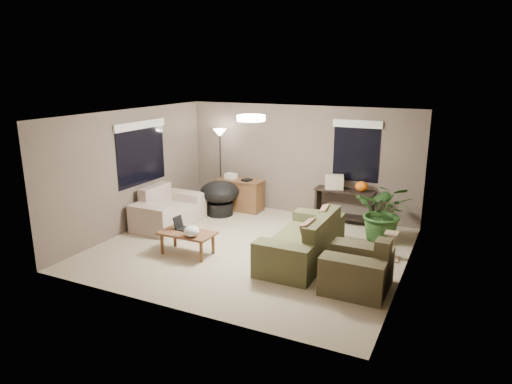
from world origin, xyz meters
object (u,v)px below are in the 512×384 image
at_px(desk, 240,195).
at_px(floor_lamp, 220,142).
at_px(armchair, 358,270).
at_px(papasan_chair, 220,195).
at_px(coffee_table, 187,235).
at_px(main_sofa, 304,244).
at_px(cat_scratching_post, 390,247).
at_px(loveseat, 168,212).
at_px(houseplant, 384,218).
at_px(console_table, 344,204).

relative_size(desk, floor_lamp, 0.58).
distance_m(armchair, papasan_chair, 4.41).
distance_m(coffee_table, desk, 2.85).
xyz_separation_m(main_sofa, armchair, (1.12, -0.70, 0.00)).
height_order(armchair, cat_scratching_post, armchair).
relative_size(armchair, papasan_chair, 0.85).
distance_m(loveseat, floor_lamp, 2.17).
distance_m(armchair, coffee_table, 3.12).
xyz_separation_m(main_sofa, papasan_chair, (-2.64, 1.59, 0.17)).
distance_m(coffee_table, houseplant, 3.81).
relative_size(main_sofa, papasan_chair, 1.87).
bearing_deg(houseplant, coffee_table, -144.14).
bearing_deg(coffee_table, main_sofa, 19.10).
xyz_separation_m(papasan_chair, floor_lamp, (-0.30, 0.57, 1.13)).
distance_m(desk, papasan_chair, 0.60).
distance_m(main_sofa, desk, 3.21).
distance_m(armchair, houseplant, 2.25).
bearing_deg(coffee_table, armchair, -0.19).
bearing_deg(desk, houseplant, -9.78).
xyz_separation_m(armchair, console_table, (-1.02, 2.98, 0.14)).
height_order(papasan_chair, cat_scratching_post, papasan_chair).
height_order(desk, cat_scratching_post, desk).
distance_m(coffee_table, papasan_chair, 2.38).
bearing_deg(cat_scratching_post, papasan_chair, 167.18).
xyz_separation_m(armchair, desk, (-3.51, 2.84, 0.08)).
distance_m(desk, console_table, 2.49).
relative_size(coffee_table, floor_lamp, 0.52).
xyz_separation_m(console_table, houseplant, (0.99, -0.74, 0.03)).
bearing_deg(desk, papasan_chair, -114.83).
relative_size(console_table, houseplant, 1.09).
bearing_deg(floor_lamp, papasan_chair, -62.38).
bearing_deg(coffee_table, loveseat, 138.09).
bearing_deg(houseplant, armchair, -89.07).
bearing_deg(cat_scratching_post, loveseat, -177.32).
height_order(coffee_table, floor_lamp, floor_lamp).
relative_size(loveseat, armchair, 1.60).
bearing_deg(console_table, cat_scratching_post, -51.47).
bearing_deg(armchair, floor_lamp, 144.77).
height_order(console_table, cat_scratching_post, console_table).
xyz_separation_m(console_table, papasan_chair, (-2.74, -0.69, 0.03)).
bearing_deg(coffee_table, houseplant, 35.86).
height_order(main_sofa, floor_lamp, floor_lamp).
xyz_separation_m(loveseat, houseplant, (4.37, 1.07, 0.17)).
distance_m(desk, cat_scratching_post, 4.04).
relative_size(coffee_table, console_table, 0.77).
height_order(armchair, papasan_chair, armchair).
relative_size(papasan_chair, cat_scratching_post, 2.35).
bearing_deg(papasan_chair, main_sofa, -31.08).
relative_size(armchair, coffee_table, 1.00).
relative_size(main_sofa, console_table, 1.69).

